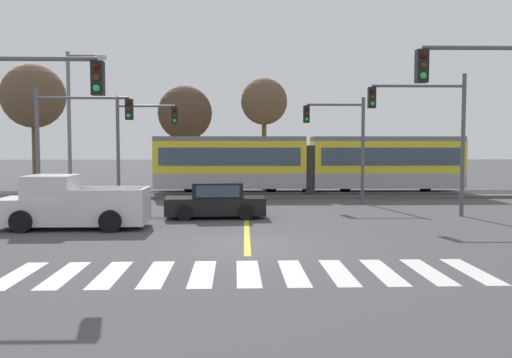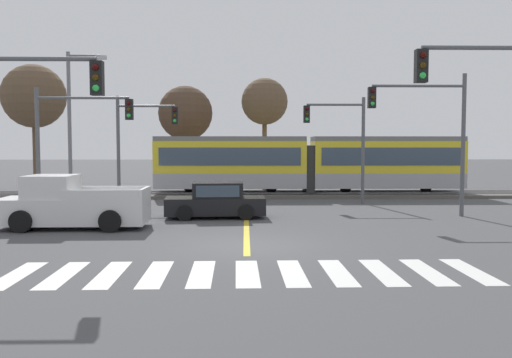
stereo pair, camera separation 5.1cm
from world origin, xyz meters
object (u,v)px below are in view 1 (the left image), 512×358
(sedan_crossing, at_px, (216,201))
(traffic_light_mid_left, at_px, (72,130))
(pickup_truck, at_px, (70,206))
(traffic_light_near_right, at_px, (502,110))
(traffic_light_far_right, at_px, (342,134))
(bare_tree_east, at_px, (264,102))
(traffic_light_near_left, at_px, (14,117))
(bare_tree_far_west, at_px, (33,97))
(light_rail_tram, at_px, (308,162))
(traffic_light_far_left, at_px, (139,134))
(bare_tree_west, at_px, (185,114))
(street_lamp_west, at_px, (73,117))
(traffic_light_mid_right, at_px, (431,123))

(sedan_crossing, height_order, traffic_light_mid_left, traffic_light_mid_left)
(pickup_truck, relative_size, traffic_light_near_right, 0.89)
(traffic_light_far_right, relative_size, bare_tree_east, 0.73)
(traffic_light_near_left, distance_m, traffic_light_mid_left, 9.47)
(bare_tree_far_west, bearing_deg, light_rail_tram, -12.78)
(traffic_light_far_left, distance_m, bare_tree_west, 9.46)
(traffic_light_far_right, bearing_deg, street_lamp_west, 175.61)
(traffic_light_far_right, distance_m, traffic_light_far_left, 10.71)
(traffic_light_near_right, height_order, street_lamp_west, street_lamp_west)
(light_rail_tram, xyz_separation_m, traffic_light_mid_left, (-11.41, -9.03, 1.69))
(light_rail_tram, distance_m, bare_tree_far_west, 19.03)
(pickup_truck, distance_m, bare_tree_west, 18.45)
(traffic_light_far_left, height_order, traffic_light_near_right, traffic_light_near_right)
(traffic_light_far_right, bearing_deg, pickup_truck, -144.40)
(sedan_crossing, xyz_separation_m, bare_tree_west, (-2.88, 14.94, 4.59))
(sedan_crossing, height_order, traffic_light_mid_right, traffic_light_mid_right)
(light_rail_tram, height_order, traffic_light_near_right, traffic_light_near_right)
(traffic_light_near_left, relative_size, bare_tree_far_west, 0.67)
(traffic_light_mid_right, xyz_separation_m, traffic_light_mid_left, (-15.56, 0.55, -0.32))
(sedan_crossing, bearing_deg, traffic_light_far_right, 40.81)
(traffic_light_far_right, height_order, traffic_light_near_left, traffic_light_near_left)
(traffic_light_far_left, height_order, bare_tree_east, bare_tree_east)
(light_rail_tram, xyz_separation_m, pickup_truck, (-10.37, -12.70, -1.21))
(traffic_light_near_right, height_order, traffic_light_mid_left, traffic_light_near_right)
(light_rail_tram, relative_size, traffic_light_mid_right, 3.00)
(traffic_light_near_right, distance_m, street_lamp_west, 22.05)
(traffic_light_near_left, bearing_deg, light_rail_tram, 61.51)
(street_lamp_west, bearing_deg, light_rail_tram, 13.94)
(sedan_crossing, height_order, traffic_light_far_right, traffic_light_far_right)
(pickup_truck, bearing_deg, traffic_light_near_right, -21.46)
(traffic_light_near_left, bearing_deg, bare_tree_far_west, 109.81)
(traffic_light_far_right, distance_m, bare_tree_west, 13.31)
(pickup_truck, bearing_deg, light_rail_tram, 50.76)
(traffic_light_far_left, xyz_separation_m, bare_tree_west, (1.44, 9.21, 1.60))
(traffic_light_far_right, bearing_deg, light_rail_tram, 106.04)
(traffic_light_mid_left, relative_size, bare_tree_far_west, 0.66)
(traffic_light_near_right, bearing_deg, traffic_light_near_left, -178.47)
(pickup_truck, distance_m, traffic_light_far_right, 14.59)
(street_lamp_west, bearing_deg, bare_tree_east, 36.71)
(light_rail_tram, height_order, traffic_light_mid_left, traffic_light_mid_left)
(pickup_truck, relative_size, traffic_light_near_left, 0.94)
(pickup_truck, xyz_separation_m, bare_tree_east, (7.86, 17.38, 5.20))
(traffic_light_mid_left, bearing_deg, traffic_light_mid_right, -2.03)
(traffic_light_far_left, distance_m, street_lamp_west, 3.93)
(traffic_light_far_right, bearing_deg, traffic_light_far_left, 178.87)
(traffic_light_far_left, height_order, bare_tree_far_west, bare_tree_far_west)
(light_rail_tram, distance_m, traffic_light_far_left, 10.45)
(traffic_light_far_right, height_order, bare_tree_east, bare_tree_east)
(light_rail_tram, height_order, street_lamp_west, street_lamp_west)
(traffic_light_mid_right, distance_m, bare_tree_west, 19.07)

